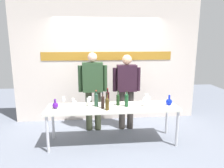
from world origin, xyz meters
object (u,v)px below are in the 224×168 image
Objects in this scene: wine_glass_left_0 at (73,101)px; wine_glass_left_2 at (88,100)px; display_table at (113,109)px; wine_bottle_0 at (107,103)px; wine_bottle_2 at (108,97)px; wine_glass_left_5 at (72,106)px; wine_bottle_3 at (96,99)px; wine_glass_left_4 at (64,99)px; presenter_left at (93,87)px; wine_glass_right_1 at (149,99)px; wine_glass_left_1 at (75,103)px; wine_glass_right_3 at (145,100)px; presenter_right at (126,87)px; wine_glass_left_3 at (90,99)px; wine_bottle_4 at (103,101)px; decanter_blue_right at (169,102)px; wine_glass_right_0 at (146,96)px; wine_glass_right_2 at (144,102)px; decanter_blue_left at (55,105)px; wine_bottle_5 at (118,99)px; wine_bottle_1 at (127,100)px.

wine_glass_left_0 is 0.29m from wine_glass_left_2.
wine_bottle_0 reaches higher than display_table.
wine_glass_left_5 is (-0.66, -0.44, -0.04)m from wine_bottle_2.
wine_bottle_3 reaches higher than wine_bottle_2.
wine_glass_left_0 is 0.92× the size of wine_glass_left_4.
presenter_left is 11.00× the size of wine_glass_right_1.
wine_glass_right_3 reaches higher than wine_glass_left_1.
wine_bottle_0 is 0.62m from wine_glass_left_5.
wine_glass_left_3 is at bearing -151.75° from presenter_right.
wine_bottle_2 reaches higher than wine_glass_right_3.
wine_bottle_3 reaches higher than wine_bottle_4.
presenter_right reaches higher than decanter_blue_right.
wine_bottle_4 is at bearing -110.82° from wine_bottle_2.
wine_glass_right_0 is (1.16, 0.07, 0.00)m from wine_glass_left_3.
decanter_blue_right is 1.27× the size of wine_glass_right_2.
presenter_right is 11.86× the size of wine_glass_left_1.
wine_glass_left_5 is 0.88× the size of wine_glass_right_3.
decanter_blue_left is 0.59× the size of wine_bottle_5.
presenter_right is at bearing 41.47° from wine_bottle_2.
wine_bottle_4 is 0.77m from wine_glass_right_2.
decanter_blue_left is 1.12× the size of wine_glass_right_0.
wine_bottle_3 is 1.04m from wine_glass_right_1.
wine_glass_right_3 is (1.05, -0.23, 0.01)m from wine_glass_left_3.
decanter_blue_right is at bearing -23.21° from presenter_left.
wine_bottle_1 is 1.02m from wine_glass_left_0.
wine_bottle_5 is at bearing -179.76° from wine_glass_right_1.
decanter_blue_right is 0.85m from wine_bottle_1.
wine_bottle_4 reaches higher than wine_glass_right_2.
wine_bottle_5 is (0.31, 0.15, -0.01)m from wine_bottle_4.
presenter_right is 0.95m from wine_bottle_0.
wine_glass_right_2 is (-0.15, -0.21, 0.00)m from wine_glass_right_1.
display_table is 8.15× the size of wine_bottle_1.
wine_glass_right_0 is (0.46, 0.28, -0.02)m from wine_bottle_1.
display_table is 0.75m from wine_glass_right_1.
wine_bottle_1 reaches higher than wine_glass_left_3.
wine_glass_left_0 is 1.48m from wine_glass_right_1.
wine_glass_right_1 is (0.81, -0.15, -0.03)m from wine_bottle_2.
decanter_blue_left is at bearing -180.00° from decanter_blue_right.
wine_glass_left_4 is at bearing 154.68° from wine_glass_left_0.
wine_glass_left_5 is at bearing -173.72° from decanter_blue_right.
presenter_left is 1.22m from wine_glass_right_2.
wine_glass_left_4 is 1.14× the size of wine_glass_left_5.
wine_glass_left_5 is 1.37m from wine_glass_right_3.
wine_glass_left_1 is 1.47m from wine_glass_right_0.
wine_glass_left_0 is 1.06× the size of wine_glass_left_1.
wine_bottle_5 is 1.86× the size of wine_glass_right_3.
wine_glass_right_0 is (1.79, 0.27, 0.05)m from decanter_blue_left.
wine_bottle_4 is 1.88× the size of wine_glass_left_4.
decanter_blue_left is 1.19m from wine_bottle_5.
wine_glass_right_0 reaches higher than display_table.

